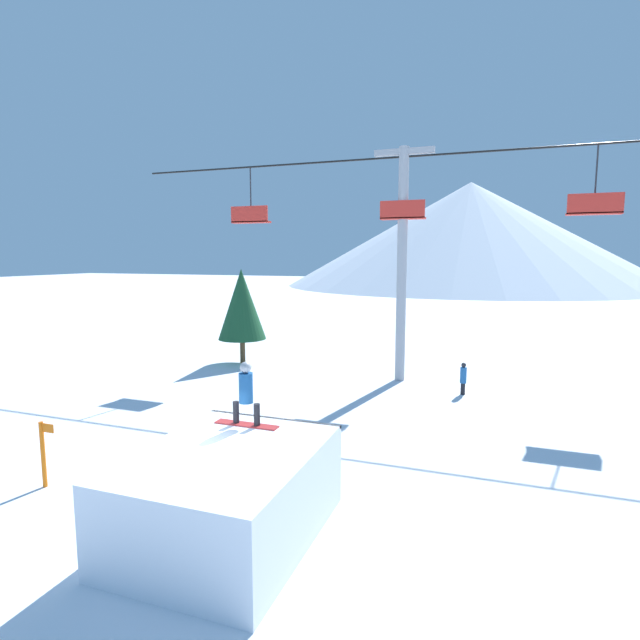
{
  "coord_description": "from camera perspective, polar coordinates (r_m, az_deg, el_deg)",
  "views": [
    {
      "loc": [
        5.33,
        -7.32,
        5.21
      ],
      "look_at": [
        0.77,
        5.35,
        3.47
      ],
      "focal_mm": 28.0,
      "sensor_mm": 36.0,
      "label": 1
    }
  ],
  "objects": [
    {
      "name": "snow_ramp",
      "position": [
        9.92,
        -10.45,
        -18.95
      ],
      "size": [
        3.11,
        4.05,
        1.67
      ],
      "color": "white",
      "rests_on": "ground_plane"
    },
    {
      "name": "mountain_ridge",
      "position": [
        92.25,
        16.7,
        9.37
      ],
      "size": [
        63.37,
        63.37,
        17.81
      ],
      "color": "silver",
      "rests_on": "ground_plane"
    },
    {
      "name": "snowboarder",
      "position": [
        10.62,
        -8.46,
        -8.33
      ],
      "size": [
        1.4,
        0.29,
        1.36
      ],
      "color": "#B22D2D",
      "rests_on": "snow_ramp"
    },
    {
      "name": "distant_skier",
      "position": [
        19.63,
        16.05,
        -6.31
      ],
      "size": [
        0.24,
        0.24,
        1.23
      ],
      "color": "black",
      "rests_on": "ground_plane"
    },
    {
      "name": "chairlift",
      "position": [
        20.78,
        9.38,
        8.87
      ],
      "size": [
        24.24,
        0.44,
        9.52
      ],
      "color": "#9E9EA3",
      "rests_on": "ground_plane"
    },
    {
      "name": "pine_tree_near",
      "position": [
        24.28,
        -8.94,
        1.79
      ],
      "size": [
        2.3,
        2.3,
        4.59
      ],
      "color": "#4C3823",
      "rests_on": "ground_plane"
    },
    {
      "name": "trail_marker",
      "position": [
        13.17,
        -29.05,
        -13.08
      ],
      "size": [
        0.41,
        0.1,
        1.52
      ],
      "color": "orange",
      "rests_on": "ground_plane"
    },
    {
      "name": "ground_plane",
      "position": [
        10.45,
        -15.3,
        -22.83
      ],
      "size": [
        220.0,
        220.0,
        0.0
      ],
      "primitive_type": "plane",
      "color": "white"
    }
  ]
}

